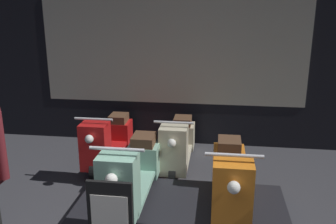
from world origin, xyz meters
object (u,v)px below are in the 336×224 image
(scooter_display_left, at_px, (133,174))
(scooter_backrow_0, at_px, (108,141))
(scooter_display_right, at_px, (230,180))
(scooter_backrow_1, at_px, (178,145))

(scooter_display_left, relative_size, scooter_backrow_0, 1.00)
(scooter_display_right, bearing_deg, scooter_backrow_1, 116.29)
(scooter_display_right, relative_size, scooter_backrow_0, 1.00)
(scooter_display_left, distance_m, scooter_backrow_0, 1.57)
(scooter_backrow_1, bearing_deg, scooter_display_left, -103.67)
(scooter_backrow_1, bearing_deg, scooter_backrow_0, 180.00)
(scooter_backrow_0, height_order, scooter_backrow_1, same)
(scooter_backrow_0, bearing_deg, scooter_backrow_1, 0.00)
(scooter_display_left, xyz_separation_m, scooter_backrow_0, (-0.70, 1.40, -0.19))
(scooter_backrow_0, bearing_deg, scooter_display_right, -38.99)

